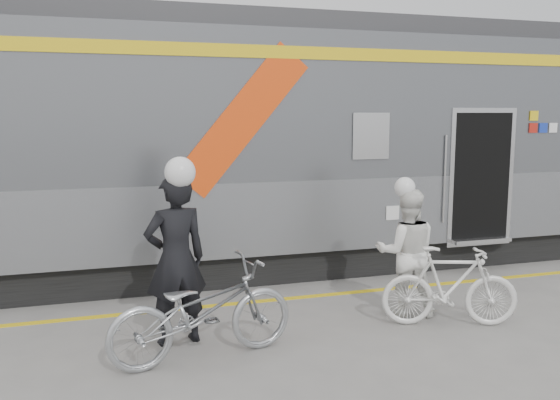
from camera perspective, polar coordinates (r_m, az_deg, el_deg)
name	(u,v)px	position (r m, az deg, el deg)	size (l,w,h in m)	color
ground	(371,356)	(6.68, 8.78, -14.61)	(90.00, 90.00, 0.00)	slate
train	(323,144)	(10.43, 4.15, 5.38)	(24.00, 3.17, 4.10)	black
safety_strip	(305,297)	(8.54, 2.41, -9.30)	(24.00, 0.12, 0.01)	yellow
man	(176,259)	(6.76, -10.01, -5.66)	(0.71, 0.47, 1.94)	black
bicycle_left	(203,311)	(6.39, -7.47, -10.52)	(0.71, 2.04, 1.07)	#A3A6AA
woman	(406,252)	(7.82, 12.07, -4.93)	(0.80, 0.62, 1.64)	white
bicycle_right	(450,286)	(7.60, 16.03, -7.99)	(0.47, 1.66, 1.00)	silver
helmet_man	(173,158)	(6.58, -10.26, 4.02)	(0.34, 0.34, 0.34)	white
helmet_woman	(409,179)	(7.66, 12.29, 2.02)	(0.26, 0.26, 0.26)	white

